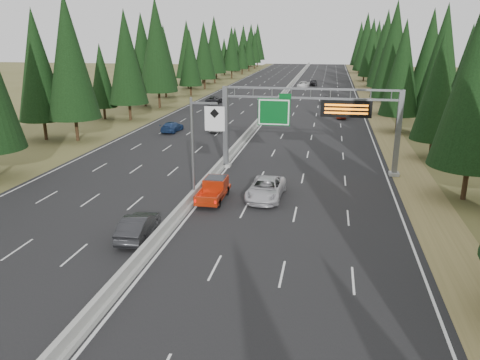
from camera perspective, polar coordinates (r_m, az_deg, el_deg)
name	(u,v)px	position (r m, az deg, el deg)	size (l,w,h in m)	color
road	(276,104)	(89.61, 4.36, 9.23)	(32.00, 260.00, 0.08)	black
shoulder_right	(373,107)	(89.39, 15.90, 8.61)	(3.60, 260.00, 0.06)	olive
shoulder_left	(185,102)	(93.29, -6.71, 9.48)	(3.60, 260.00, 0.06)	brown
median_barrier	(276,102)	(89.56, 4.37, 9.47)	(0.70, 260.00, 0.85)	gray
sign_gantry	(317,117)	(43.67, 9.32, 7.57)	(16.75, 0.98, 7.80)	slate
hov_sign_pole	(200,143)	(35.31, -4.95, 4.57)	(2.80, 0.50, 8.00)	slate
tree_row_right	(412,57)	(77.20, 20.23, 13.93)	(12.40, 242.04, 18.69)	black
tree_row_left	(136,55)	(81.69, -12.52, 14.67)	(11.82, 241.18, 18.87)	black
silver_minivan	(266,189)	(36.90, 3.17, -1.06)	(2.60, 5.65, 1.57)	silver
red_pickup	(215,188)	(36.76, -3.11, -0.94)	(1.78, 4.98, 1.62)	black
car_ahead_green	(332,106)	(82.00, 11.14, 8.79)	(1.80, 4.49, 1.53)	#176632
car_ahead_dkred	(342,114)	(75.02, 12.35, 7.87)	(1.39, 3.97, 1.31)	maroon
car_ahead_dkgrey	(326,100)	(90.45, 10.49, 9.51)	(1.79, 4.40, 1.28)	black
car_ahead_white	(303,85)	(117.61, 7.70, 11.43)	(2.56, 5.55, 1.54)	white
car_ahead_far	(314,82)	(124.26, 8.96, 11.68)	(1.80, 4.48, 1.53)	black
car_onc_near	(138,226)	(30.49, -12.31, -5.51)	(1.62, 4.64, 1.53)	black
car_onc_blue	(172,127)	(63.43, -8.28, 6.44)	(1.88, 4.62, 1.34)	navy
car_onc_white	(217,125)	(63.43, -2.81, 6.66)	(1.73, 4.30, 1.46)	silver
car_onc_far	(214,100)	(89.71, -3.19, 9.74)	(2.29, 4.96, 1.38)	black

